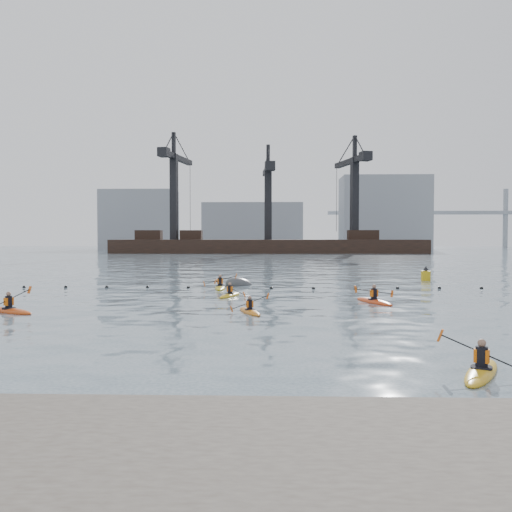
# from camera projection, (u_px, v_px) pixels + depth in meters

# --- Properties ---
(ground) EXTENTS (400.00, 400.00, 0.00)m
(ground) POSITION_uv_depth(u_px,v_px,m) (236.00, 359.00, 16.37)
(ground) COLOR #3D4F59
(ground) RESTS_ON ground
(quay) EXTENTS (18.00, 7.12, 1.77)m
(quay) POSITION_uv_depth(u_px,v_px,m) (192.00, 507.00, 7.38)
(quay) COLOR #4C443D
(quay) RESTS_ON ground
(float_line) EXTENTS (33.24, 0.73, 0.24)m
(float_line) POSITION_uv_depth(u_px,v_px,m) (250.00, 288.00, 38.89)
(float_line) COLOR black
(float_line) RESTS_ON ground
(barge_pier) EXTENTS (72.00, 19.30, 29.50)m
(barge_pier) POSITION_uv_depth(u_px,v_px,m) (267.00, 245.00, 126.19)
(barge_pier) COLOR black
(barge_pier) RESTS_ON ground
(skyline) EXTENTS (141.00, 28.00, 22.00)m
(skyline) POSITION_uv_depth(u_px,v_px,m) (276.00, 219.00, 166.09)
(skyline) COLOR gray
(skyline) RESTS_ON ground
(kayaker_0) EXTENTS (1.91, 2.92, 1.04)m
(kayaker_0) POSITION_uv_depth(u_px,v_px,m) (250.00, 311.00, 26.36)
(kayaker_0) COLOR orange
(kayaker_0) RESTS_ON ground
(kayaker_1) EXTENTS (2.22, 3.28, 1.25)m
(kayaker_1) POSITION_uv_depth(u_px,v_px,m) (481.00, 370.00, 14.51)
(kayaker_1) COLOR gold
(kayaker_1) RESTS_ON ground
(kayaker_2) EXTENTS (3.42, 2.48, 1.32)m
(kayaker_2) POSITION_uv_depth(u_px,v_px,m) (9.00, 310.00, 26.53)
(kayaker_2) COLOR #C24212
(kayaker_2) RESTS_ON ground
(kayaker_3) EXTENTS (2.04, 3.07, 1.16)m
(kayaker_3) POSITION_uv_depth(u_px,v_px,m) (230.00, 295.00, 33.70)
(kayaker_3) COLOR gold
(kayaker_3) RESTS_ON ground
(kayaker_4) EXTENTS (2.34, 3.67, 1.17)m
(kayaker_4) POSITION_uv_depth(u_px,v_px,m) (374.00, 301.00, 30.38)
(kayaker_4) COLOR red
(kayaker_4) RESTS_ON ground
(kayaker_5) EXTENTS (2.42, 3.61, 1.22)m
(kayaker_5) POSITION_uv_depth(u_px,v_px,m) (220.00, 287.00, 38.71)
(kayaker_5) COLOR gold
(kayaker_5) RESTS_ON ground
(mooring_buoy) EXTENTS (2.86, 2.49, 1.62)m
(mooring_buoy) POSITION_uv_depth(u_px,v_px,m) (239.00, 285.00, 41.30)
(mooring_buoy) COLOR #3B3D40
(mooring_buoy) RESTS_ON ground
(nav_buoy) EXTENTS (0.78, 0.78, 1.42)m
(nav_buoy) POSITION_uv_depth(u_px,v_px,m) (426.00, 276.00, 45.56)
(nav_buoy) COLOR gold
(nav_buoy) RESTS_ON ground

